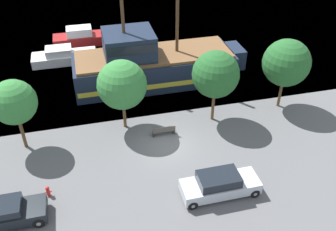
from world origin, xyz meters
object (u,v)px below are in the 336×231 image
Objects in this scene: moored_boat_dockside at (64,56)px; parked_car_curb_front at (220,184)px; moored_boat_outer at (84,37)px; bench_promenade_east at (164,131)px; fire_hydrant at (48,191)px; parked_car_curb_mid at (2,214)px; pirate_ship at (152,64)px.

parked_car_curb_front is (9.21, -20.99, 0.17)m from moored_boat_dockside.
parked_car_curb_front is at bearing -74.55° from moored_boat_outer.
bench_promenade_east is (-2.02, 6.65, -0.34)m from parked_car_curb_front.
fire_hydrant is 9.52m from bench_promenade_east.
parked_car_curb_mid is (-13.01, 0.86, -0.03)m from parked_car_curb_front.
parked_car_curb_mid is at bearing -100.68° from moored_boat_dockside.
bench_promenade_east is (7.19, -14.34, -0.18)m from moored_boat_dockside.
moored_boat_dockside is 1.30× the size of parked_car_curb_front.
pirate_ship is 9.15× the size of bench_promenade_east.
bench_promenade_east is at bearing 106.92° from parked_car_curb_front.
pirate_ship reaches higher than moored_boat_dockside.
parked_car_curb_mid is 12.42m from bench_promenade_east.
moored_boat_dockside is 18.62m from fire_hydrant.
moored_boat_outer is 22.89m from fire_hydrant.
moored_boat_dockside is at bearing -119.71° from moored_boat_outer.
parked_car_curb_front is at bearing -85.34° from pirate_ship.
parked_car_curb_front is (6.92, -25.02, 0.04)m from moored_boat_outer.
moored_boat_outer is 24.91m from parked_car_curb_mid.
pirate_ship is at bearing 53.18° from fire_hydrant.
pirate_ship is 8.40m from bench_promenade_east.
pirate_ship is at bearing -60.64° from moored_boat_outer.
parked_car_curb_mid is at bearing -152.24° from bench_promenade_east.
pirate_ship reaches higher than parked_car_curb_mid.
pirate_ship is at bearing -37.36° from moored_boat_dockside.
pirate_ship is 2.46× the size of moored_boat_dockside.
bench_promenade_east is (-0.81, -8.23, -1.44)m from pirate_ship.
parked_car_curb_front is 6.47× the size of fire_hydrant.
parked_car_curb_mid reaches higher than fire_hydrant.
parked_car_curb_front is 10.82m from fire_hydrant.
pirate_ship is 3.28× the size of parked_car_curb_mid.
moored_boat_outer is at bearing 60.29° from moored_boat_dockside.
bench_promenade_east is (8.52, 4.23, 0.03)m from fire_hydrant.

